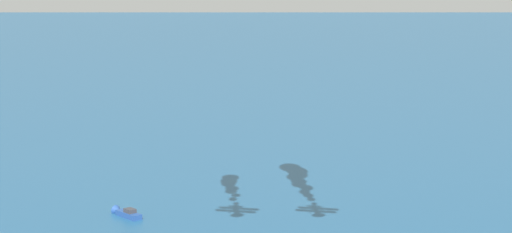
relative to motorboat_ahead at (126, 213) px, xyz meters
name	(u,v)px	position (x,y,z in m)	size (l,w,h in m)	color
motorboat_ahead	(126,213)	(0.00, 0.00, 0.00)	(5.10, 6.75, 1.99)	#23478C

